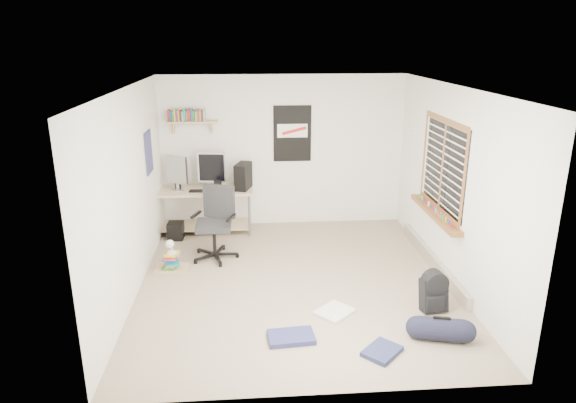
{
  "coord_description": "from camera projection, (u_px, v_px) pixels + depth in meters",
  "views": [
    {
      "loc": [
        -0.55,
        -6.07,
        3.06
      ],
      "look_at": [
        -0.07,
        0.27,
        1.02
      ],
      "focal_mm": 32.0,
      "sensor_mm": 36.0,
      "label": 1
    }
  ],
  "objects": [
    {
      "name": "office_chair",
      "position": [
        214.0,
        226.0,
        7.3
      ],
      "size": [
        0.87,
        0.87,
        1.05
      ],
      "primitive_type": "cube",
      "rotation": [
        0.0,
        0.0,
        -0.34
      ],
      "color": "#252528",
      "rests_on": "floor"
    },
    {
      "name": "desk_lamp",
      "position": [
        171.0,
        243.0,
        6.98
      ],
      "size": [
        0.2,
        0.24,
        0.21
      ],
      "primitive_type": "cube",
      "rotation": [
        0.0,
        0.0,
        0.42
      ],
      "color": "silver",
      "rests_on": "book_stack"
    },
    {
      "name": "keyboard",
      "position": [
        202.0,
        191.0,
        8.13
      ],
      "size": [
        0.41,
        0.17,
        0.02
      ],
      "primitive_type": "cube",
      "rotation": [
        0.0,
        0.0,
        -0.06
      ],
      "color": "black",
      "rests_on": "desk"
    },
    {
      "name": "monitor_right",
      "position": [
        212.0,
        175.0,
        8.17
      ],
      "size": [
        0.45,
        0.17,
        0.49
      ],
      "primitive_type": "cube",
      "rotation": [
        0.0,
        0.0,
        -0.13
      ],
      "color": "#B5B5BB",
      "rests_on": "desk"
    },
    {
      "name": "jeans_a",
      "position": [
        291.0,
        337.0,
        5.43
      ],
      "size": [
        0.51,
        0.35,
        0.05
      ],
      "primitive_type": "cube",
      "rotation": [
        0.0,
        0.0,
        0.09
      ],
      "color": "navy",
      "rests_on": "floor"
    },
    {
      "name": "monitor_left",
      "position": [
        177.0,
        177.0,
        8.11
      ],
      "size": [
        0.4,
        0.31,
        0.45
      ],
      "primitive_type": "cube",
      "rotation": [
        0.0,
        0.0,
        -0.57
      ],
      "color": "#A5A4AA",
      "rests_on": "desk"
    },
    {
      "name": "window",
      "position": [
        441.0,
        166.0,
        6.72
      ],
      "size": [
        0.1,
        1.5,
        1.26
      ],
      "primitive_type": "cube",
      "color": "brown",
      "rests_on": "right_wall"
    },
    {
      "name": "pc_tower",
      "position": [
        243.0,
        176.0,
        8.21
      ],
      "size": [
        0.3,
        0.44,
        0.42
      ],
      "primitive_type": "cube",
      "rotation": [
        0.0,
        0.0,
        -0.29
      ],
      "color": "black",
      "rests_on": "desk"
    },
    {
      "name": "floor",
      "position": [
        295.0,
        282.0,
        6.74
      ],
      "size": [
        4.0,
        4.5,
        0.01
      ],
      "primitive_type": "cube",
      "color": "gray",
      "rests_on": "ground"
    },
    {
      "name": "baseboard_heater",
      "position": [
        433.0,
        261.0,
        7.14
      ],
      "size": [
        0.08,
        2.5,
        0.18
      ],
      "primitive_type": "cube",
      "color": "#B7B2A8",
      "rests_on": "floor"
    },
    {
      "name": "back_wall",
      "position": [
        283.0,
        151.0,
        8.49
      ],
      "size": [
        4.0,
        0.01,
        2.5
      ],
      "primitive_type": "cube",
      "color": "silver",
      "rests_on": "ground"
    },
    {
      "name": "wall_shelf",
      "position": [
        192.0,
        122.0,
        8.12
      ],
      "size": [
        0.8,
        0.22,
        0.24
      ],
      "primitive_type": "cube",
      "color": "tan",
      "rests_on": "back_wall"
    },
    {
      "name": "speaker_right",
      "position": [
        218.0,
        186.0,
        8.07
      ],
      "size": [
        0.12,
        0.12,
        0.19
      ],
      "primitive_type": "cube",
      "rotation": [
        0.0,
        0.0,
        -0.25
      ],
      "color": "black",
      "rests_on": "desk"
    },
    {
      "name": "ceiling",
      "position": [
        296.0,
        87.0,
        5.97
      ],
      "size": [
        4.0,
        4.5,
        0.01
      ],
      "primitive_type": "cube",
      "color": "white",
      "rests_on": "ground"
    },
    {
      "name": "poster_left_wall",
      "position": [
        149.0,
        152.0,
        7.27
      ],
      "size": [
        0.02,
        0.42,
        0.6
      ],
      "primitive_type": "cube",
      "color": "navy",
      "rests_on": "left_wall"
    },
    {
      "name": "book_stack",
      "position": [
        171.0,
        258.0,
        7.07
      ],
      "size": [
        0.48,
        0.44,
        0.27
      ],
      "primitive_type": "cube",
      "rotation": [
        0.0,
        0.0,
        -0.37
      ],
      "color": "brown",
      "rests_on": "floor"
    },
    {
      "name": "speaker_left",
      "position": [
        178.0,
        185.0,
        8.19
      ],
      "size": [
        0.11,
        0.11,
        0.17
      ],
      "primitive_type": "cube",
      "rotation": [
        0.0,
        0.0,
        0.32
      ],
      "color": "black",
      "rests_on": "desk"
    },
    {
      "name": "desk",
      "position": [
        205.0,
        210.0,
        8.38
      ],
      "size": [
        1.72,
        1.14,
        0.72
      ],
      "primitive_type": "cube",
      "rotation": [
        0.0,
        0.0,
        0.31
      ],
      "color": "beige",
      "rests_on": "floor"
    },
    {
      "name": "right_wall",
      "position": [
        453.0,
        187.0,
        6.5
      ],
      "size": [
        0.01,
        4.5,
        2.5
      ],
      "primitive_type": "cube",
      "color": "silver",
      "rests_on": "ground"
    },
    {
      "name": "tshirt",
      "position": [
        335.0,
        312.0,
        5.95
      ],
      "size": [
        0.52,
        0.52,
        0.04
      ],
      "primitive_type": "cube",
      "rotation": [
        0.0,
        0.0,
        0.75
      ],
      "color": "silver",
      "rests_on": "floor"
    },
    {
      "name": "poster_back_wall",
      "position": [
        292.0,
        134.0,
        8.39
      ],
      "size": [
        0.62,
        0.03,
        0.92
      ],
      "primitive_type": "cube",
      "color": "black",
      "rests_on": "back_wall"
    },
    {
      "name": "left_wall",
      "position": [
        131.0,
        194.0,
        6.21
      ],
      "size": [
        0.01,
        4.5,
        2.5
      ],
      "primitive_type": "cube",
      "color": "silver",
      "rests_on": "ground"
    },
    {
      "name": "duffel_bag",
      "position": [
        441.0,
        328.0,
        5.4
      ],
      "size": [
        0.3,
        0.3,
        0.49
      ],
      "primitive_type": "cylinder",
      "rotation": [
        0.0,
        0.0,
        -0.25
      ],
      "color": "black",
      "rests_on": "floor"
    },
    {
      "name": "backpack",
      "position": [
        434.0,
        295.0,
        5.97
      ],
      "size": [
        0.32,
        0.27,
        0.39
      ],
      "primitive_type": "cube",
      "rotation": [
        0.0,
        0.0,
        0.12
      ],
      "color": "black",
      "rests_on": "floor"
    },
    {
      "name": "jeans_b",
      "position": [
        382.0,
        351.0,
        5.19
      ],
      "size": [
        0.47,
        0.48,
        0.05
      ],
      "primitive_type": "cube",
      "rotation": [
        0.0,
        0.0,
        0.79
      ],
      "color": "#21284C",
      "rests_on": "floor"
    },
    {
      "name": "subwoofer",
      "position": [
        176.0,
        231.0,
        8.1
      ],
      "size": [
        0.25,
        0.25,
        0.27
      ],
      "primitive_type": "cube",
      "rotation": [
        0.0,
        0.0,
        -0.05
      ],
      "color": "black",
      "rests_on": "floor"
    }
  ]
}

